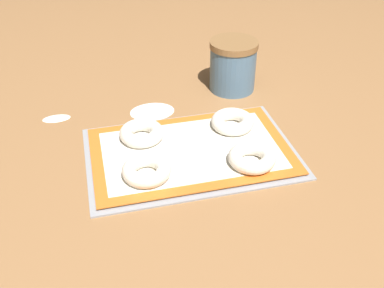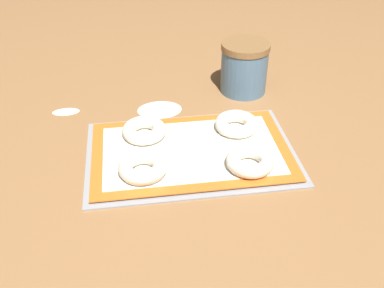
{
  "view_description": "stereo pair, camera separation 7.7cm",
  "coord_description": "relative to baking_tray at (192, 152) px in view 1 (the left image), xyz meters",
  "views": [
    {
      "loc": [
        -0.19,
        -0.74,
        0.58
      ],
      "look_at": [
        0.0,
        0.01,
        0.03
      ],
      "focal_mm": 42.0,
      "sensor_mm": 36.0,
      "label": 1
    },
    {
      "loc": [
        -0.11,
        -0.76,
        0.58
      ],
      "look_at": [
        0.0,
        0.01,
        0.03
      ],
      "focal_mm": 42.0,
      "sensor_mm": 36.0,
      "label": 2
    }
  ],
  "objects": [
    {
      "name": "bagel_front_left",
      "position": [
        -0.11,
        -0.06,
        0.02
      ],
      "size": [
        0.1,
        0.1,
        0.03
      ],
      "color": "silver",
      "rests_on": "baking_mat"
    },
    {
      "name": "bagel_back_left",
      "position": [
        -0.1,
        0.07,
        0.02
      ],
      "size": [
        0.1,
        0.1,
        0.03
      ],
      "color": "silver",
      "rests_on": "baking_mat"
    },
    {
      "name": "baking_mat",
      "position": [
        0.0,
        0.0,
        0.01
      ],
      "size": [
        0.42,
        0.27,
        0.0
      ],
      "color": "orange",
      "rests_on": "baking_tray"
    },
    {
      "name": "ground_plane",
      "position": [
        -0.0,
        -0.01,
        -0.0
      ],
      "size": [
        2.8,
        2.8,
        0.0
      ],
      "primitive_type": "plane",
      "color": "olive"
    },
    {
      "name": "bagel_front_right",
      "position": [
        0.11,
        -0.08,
        0.02
      ],
      "size": [
        0.1,
        0.1,
        0.03
      ],
      "color": "silver",
      "rests_on": "baking_mat"
    },
    {
      "name": "flour_patch_near",
      "position": [
        -0.28,
        0.22,
        -0.0
      ],
      "size": [
        0.07,
        0.04,
        0.0
      ],
      "color": "white",
      "rests_on": "ground_plane"
    },
    {
      "name": "baking_tray",
      "position": [
        0.0,
        0.0,
        0.0
      ],
      "size": [
        0.45,
        0.29,
        0.01
      ],
      "color": "#93969B",
      "rests_on": "ground_plane"
    },
    {
      "name": "flour_patch_far",
      "position": [
        -0.05,
        0.19,
        -0.0
      ],
      "size": [
        0.11,
        0.08,
        0.0
      ],
      "color": "white",
      "rests_on": "ground_plane"
    },
    {
      "name": "bagel_back_right",
      "position": [
        0.11,
        0.06,
        0.02
      ],
      "size": [
        0.1,
        0.1,
        0.03
      ],
      "color": "silver",
      "rests_on": "baking_mat"
    },
    {
      "name": "flour_canister",
      "position": [
        0.18,
        0.26,
        0.06
      ],
      "size": [
        0.12,
        0.12,
        0.13
      ],
      "color": "slate",
      "rests_on": "ground_plane"
    }
  ]
}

